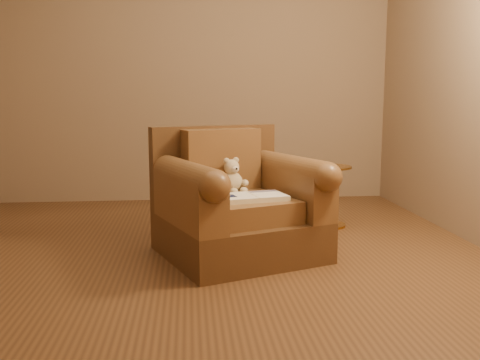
{
  "coord_description": "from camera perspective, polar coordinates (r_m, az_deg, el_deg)",
  "views": [
    {
      "loc": [
        -0.05,
        -3.52,
        1.06
      ],
      "look_at": [
        0.28,
        -0.09,
        0.52
      ],
      "focal_mm": 40.0,
      "sensor_mm": 36.0,
      "label": 1
    }
  ],
  "objects": [
    {
      "name": "teddy_bear",
      "position": [
        3.65,
        -0.73,
        0.06
      ],
      "size": [
        0.18,
        0.21,
        0.25
      ],
      "rotation": [
        0.0,
        0.0,
        0.46
      ],
      "color": "#CBB48E",
      "rests_on": "armchair"
    },
    {
      "name": "floor",
      "position": [
        3.68,
        -4.46,
        -7.93
      ],
      "size": [
        4.0,
        4.0,
        0.0
      ],
      "primitive_type": "plane",
      "color": "brown",
      "rests_on": "ground"
    },
    {
      "name": "armchair",
      "position": [
        3.6,
        -0.37,
        -2.81
      ],
      "size": [
        1.21,
        1.19,
        0.86
      ],
      "rotation": [
        0.0,
        0.0,
        0.37
      ],
      "color": "#51331B",
      "rests_on": "floor"
    },
    {
      "name": "side_table",
      "position": [
        4.45,
        9.44,
        -1.48
      ],
      "size": [
        0.36,
        0.36,
        0.5
      ],
      "color": "#B98032",
      "rests_on": "floor"
    },
    {
      "name": "guidebook",
      "position": [
        3.42,
        1.35,
        -1.83
      ],
      "size": [
        0.47,
        0.34,
        0.03
      ],
      "rotation": [
        0.0,
        0.0,
        0.23
      ],
      "color": "beige",
      "rests_on": "armchair"
    }
  ]
}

